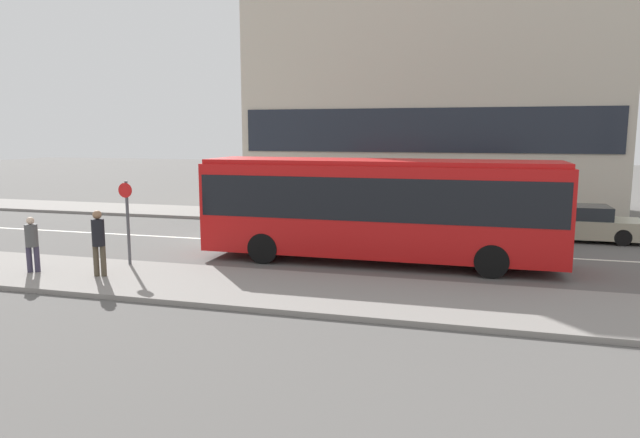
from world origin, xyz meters
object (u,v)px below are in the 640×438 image
at_px(parked_car_0, 575,223).
at_px(city_bus, 378,204).
at_px(bus_stop_sign, 127,216).
at_px(pedestrian_down_pavement, 98,239).
at_px(pedestrian_near_stop, 32,241).

bearing_deg(parked_car_0, city_bus, -139.19).
relative_size(city_bus, bus_stop_sign, 4.40).
bearing_deg(pedestrian_down_pavement, parked_car_0, 22.35).
height_order(pedestrian_near_stop, pedestrian_down_pavement, pedestrian_down_pavement).
distance_m(city_bus, pedestrian_near_stop, 10.14).
bearing_deg(bus_stop_sign, city_bus, 22.35).
bearing_deg(city_bus, pedestrian_down_pavement, -151.24).
bearing_deg(bus_stop_sign, parked_car_0, 32.22).
height_order(city_bus, parked_car_0, city_bus).
height_order(pedestrian_near_stop, bus_stop_sign, bus_stop_sign).
bearing_deg(pedestrian_near_stop, pedestrian_down_pavement, -24.92).
xyz_separation_m(city_bus, pedestrian_near_stop, (-9.09, -4.42, -0.84)).
xyz_separation_m(pedestrian_near_stop, bus_stop_sign, (2.07, 1.54, 0.59)).
relative_size(parked_car_0, bus_stop_sign, 1.86).
xyz_separation_m(city_bus, bus_stop_sign, (-7.01, -2.88, -0.25)).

